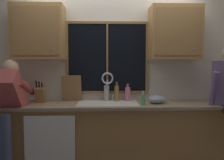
# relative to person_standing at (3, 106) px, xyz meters

# --- Properties ---
(back_wall) EXTENTS (5.84, 0.12, 2.55)m
(back_wall) POSITION_rel_person_standing_xyz_m (1.33, 0.64, 0.34)
(back_wall) COLOR silver
(back_wall) RESTS_ON floor
(window_glass) EXTENTS (1.10, 0.02, 0.95)m
(window_glass) POSITION_rel_person_standing_xyz_m (1.25, 0.58, 0.59)
(window_glass) COLOR black
(window_frame_top) EXTENTS (1.17, 0.02, 0.04)m
(window_frame_top) POSITION_rel_person_standing_xyz_m (1.25, 0.57, 1.08)
(window_frame_top) COLOR olive
(window_frame_bottom) EXTENTS (1.17, 0.02, 0.04)m
(window_frame_bottom) POSITION_rel_person_standing_xyz_m (1.25, 0.57, 0.09)
(window_frame_bottom) COLOR olive
(window_frame_left) EXTENTS (0.03, 0.02, 0.95)m
(window_frame_left) POSITION_rel_person_standing_xyz_m (0.68, 0.57, 0.59)
(window_frame_left) COLOR olive
(window_frame_right) EXTENTS (0.03, 0.02, 0.95)m
(window_frame_right) POSITION_rel_person_standing_xyz_m (1.82, 0.57, 0.59)
(window_frame_right) COLOR olive
(window_mullion_center) EXTENTS (0.02, 0.02, 0.95)m
(window_mullion_center) POSITION_rel_person_standing_xyz_m (1.25, 0.56, 0.59)
(window_mullion_center) COLOR olive
(lower_cabinet_run) EXTENTS (3.44, 0.58, 0.88)m
(lower_cabinet_run) POSITION_rel_person_standing_xyz_m (1.33, 0.29, -0.50)
(lower_cabinet_run) COLOR #A07744
(lower_cabinet_run) RESTS_ON floor
(countertop) EXTENTS (3.50, 0.62, 0.04)m
(countertop) POSITION_rel_person_standing_xyz_m (1.33, 0.27, -0.04)
(countertop) COLOR gray
(countertop) RESTS_ON lower_cabinet_run
(dishwasher_front) EXTENTS (0.60, 0.02, 0.74)m
(dishwasher_front) POSITION_rel_person_standing_xyz_m (0.55, -0.02, -0.48)
(dishwasher_front) COLOR white
(upper_cabinet_left) EXTENTS (0.68, 0.36, 0.72)m
(upper_cabinet_left) POSITION_rel_person_standing_xyz_m (0.33, 0.41, 0.92)
(upper_cabinet_left) COLOR #B2844C
(upper_cabinet_right) EXTENTS (0.68, 0.36, 0.72)m
(upper_cabinet_right) POSITION_rel_person_standing_xyz_m (2.17, 0.41, 0.92)
(upper_cabinet_right) COLOR #B2844C
(sink) EXTENTS (0.80, 0.46, 0.21)m
(sink) POSITION_rel_person_standing_xyz_m (1.25, 0.28, -0.12)
(sink) COLOR silver
(sink) RESTS_ON lower_cabinet_run
(faucet) EXTENTS (0.18, 0.09, 0.40)m
(faucet) POSITION_rel_person_standing_xyz_m (1.26, 0.46, 0.23)
(faucet) COLOR silver
(faucet) RESTS_ON countertop
(person_standing) EXTENTS (0.53, 0.71, 1.50)m
(person_standing) POSITION_rel_person_standing_xyz_m (0.00, 0.00, 0.00)
(person_standing) COLOR #384260
(person_standing) RESTS_ON floor
(knife_block) EXTENTS (0.12, 0.18, 0.32)m
(knife_block) POSITION_rel_person_standing_xyz_m (0.35, 0.38, 0.09)
(knife_block) COLOR olive
(knife_block) RESTS_ON countertop
(cutting_board) EXTENTS (0.27, 0.10, 0.36)m
(cutting_board) POSITION_rel_person_standing_xyz_m (0.75, 0.50, 0.16)
(cutting_board) COLOR #997047
(cutting_board) RESTS_ON countertop
(mixing_bowl) EXTENTS (0.23, 0.23, 0.12)m
(mixing_bowl) POSITION_rel_person_standing_xyz_m (1.90, 0.26, 0.03)
(mixing_bowl) COLOR #8C99A8
(mixing_bowl) RESTS_ON countertop
(soap_dispenser) EXTENTS (0.06, 0.07, 0.19)m
(soap_dispenser) POSITION_rel_person_standing_xyz_m (1.69, 0.12, 0.05)
(soap_dispenser) COLOR #59A566
(soap_dispenser) RESTS_ON countertop
(bottle_green_glass) EXTENTS (0.08, 0.08, 0.25)m
(bottle_green_glass) POSITION_rel_person_standing_xyz_m (1.53, 0.48, 0.08)
(bottle_green_glass) COLOR pink
(bottle_green_glass) RESTS_ON countertop
(bottle_tall_clear) EXTENTS (0.08, 0.08, 0.28)m
(bottle_tall_clear) POSITION_rel_person_standing_xyz_m (1.24, 0.52, 0.10)
(bottle_tall_clear) COLOR #B7B7BC
(bottle_tall_clear) RESTS_ON countertop
(bottle_amber_small) EXTENTS (0.06, 0.06, 0.28)m
(bottle_amber_small) POSITION_rel_person_standing_xyz_m (1.38, 0.46, 0.10)
(bottle_amber_small) COLOR olive
(bottle_amber_small) RESTS_ON countertop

